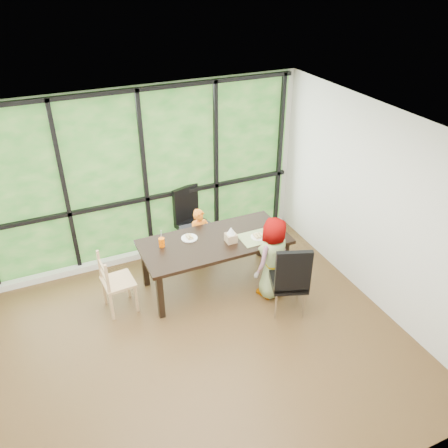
{
  "coord_description": "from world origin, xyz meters",
  "views": [
    {
      "loc": [
        -1.45,
        -3.93,
        4.26
      ],
      "look_at": [
        0.73,
        0.95,
        1.05
      ],
      "focal_mm": 36.66,
      "sensor_mm": 36.0,
      "label": 1
    }
  ],
  "objects_px": {
    "green_cup": "(276,233)",
    "chair_end_beech": "(118,282)",
    "plate_near": "(258,237)",
    "tissue_box": "(231,238)",
    "white_mug": "(275,223)",
    "dining_table": "(215,262)",
    "plate_far": "(189,238)",
    "orange_cup": "(162,242)",
    "chair_interior_leather": "(289,277)",
    "child_toddler": "(200,237)",
    "chair_window_leather": "(194,221)",
    "child_older": "(271,258)"
  },
  "relations": [
    {
      "from": "green_cup",
      "to": "chair_end_beech",
      "type": "bearing_deg",
      "value": 172.88
    },
    {
      "from": "plate_near",
      "to": "tissue_box",
      "type": "distance_m",
      "value": 0.41
    },
    {
      "from": "chair_end_beech",
      "to": "white_mug",
      "type": "relative_size",
      "value": 11.04
    },
    {
      "from": "dining_table",
      "to": "plate_far",
      "type": "bearing_deg",
      "value": 148.36
    },
    {
      "from": "plate_near",
      "to": "plate_far",
      "type": "bearing_deg",
      "value": 157.8
    },
    {
      "from": "plate_near",
      "to": "orange_cup",
      "type": "bearing_deg",
      "value": 165.68
    },
    {
      "from": "orange_cup",
      "to": "chair_interior_leather",
      "type": "bearing_deg",
      "value": -37.87
    },
    {
      "from": "white_mug",
      "to": "tissue_box",
      "type": "xyz_separation_m",
      "value": [
        -0.78,
        -0.14,
        0.02
      ]
    },
    {
      "from": "dining_table",
      "to": "child_toddler",
      "type": "xyz_separation_m",
      "value": [
        0.0,
        0.57,
        0.1
      ]
    },
    {
      "from": "chair_interior_leather",
      "to": "plate_far",
      "type": "bearing_deg",
      "value": -28.78
    },
    {
      "from": "child_toddler",
      "to": "green_cup",
      "type": "distance_m",
      "value": 1.23
    },
    {
      "from": "plate_near",
      "to": "white_mug",
      "type": "relative_size",
      "value": 2.73
    },
    {
      "from": "plate_far",
      "to": "chair_end_beech",
      "type": "bearing_deg",
      "value": -171.18
    },
    {
      "from": "plate_near",
      "to": "dining_table",
      "type": "bearing_deg",
      "value": 163.23
    },
    {
      "from": "chair_window_leather",
      "to": "child_older",
      "type": "relative_size",
      "value": 0.88
    },
    {
      "from": "chair_end_beech",
      "to": "plate_near",
      "type": "bearing_deg",
      "value": -100.09
    },
    {
      "from": "child_toddler",
      "to": "child_older",
      "type": "bearing_deg",
      "value": -61.81
    },
    {
      "from": "dining_table",
      "to": "white_mug",
      "type": "xyz_separation_m",
      "value": [
        0.98,
        0.02,
        0.42
      ]
    },
    {
      "from": "chair_interior_leather",
      "to": "white_mug",
      "type": "xyz_separation_m",
      "value": [
        0.3,
        0.95,
        0.25
      ]
    },
    {
      "from": "plate_far",
      "to": "orange_cup",
      "type": "bearing_deg",
      "value": -175.42
    },
    {
      "from": "dining_table",
      "to": "child_older",
      "type": "distance_m",
      "value": 0.85
    },
    {
      "from": "chair_interior_leather",
      "to": "tissue_box",
      "type": "bearing_deg",
      "value": -39.49
    },
    {
      "from": "child_toddler",
      "to": "plate_near",
      "type": "height_order",
      "value": "child_toddler"
    },
    {
      "from": "dining_table",
      "to": "chair_end_beech",
      "type": "bearing_deg",
      "value": 179.15
    },
    {
      "from": "chair_window_leather",
      "to": "green_cup",
      "type": "relative_size",
      "value": 8.46
    },
    {
      "from": "white_mug",
      "to": "tissue_box",
      "type": "height_order",
      "value": "tissue_box"
    },
    {
      "from": "child_toddler",
      "to": "white_mug",
      "type": "relative_size",
      "value": 11.54
    },
    {
      "from": "chair_interior_leather",
      "to": "tissue_box",
      "type": "relative_size",
      "value": 7.39
    },
    {
      "from": "chair_window_leather",
      "to": "child_toddler",
      "type": "relative_size",
      "value": 1.15
    },
    {
      "from": "child_older",
      "to": "plate_near",
      "type": "height_order",
      "value": "child_older"
    },
    {
      "from": "chair_end_beech",
      "to": "child_toddler",
      "type": "bearing_deg",
      "value": -72.84
    },
    {
      "from": "orange_cup",
      "to": "child_older",
      "type": "bearing_deg",
      "value": -27.27
    },
    {
      "from": "orange_cup",
      "to": "chair_window_leather",
      "type": "bearing_deg",
      "value": 46.05
    },
    {
      "from": "plate_near",
      "to": "green_cup",
      "type": "relative_size",
      "value": 1.74
    },
    {
      "from": "chair_window_leather",
      "to": "plate_near",
      "type": "xyz_separation_m",
      "value": [
        0.56,
        -1.13,
        0.22
      ]
    },
    {
      "from": "plate_near",
      "to": "orange_cup",
      "type": "distance_m",
      "value": 1.37
    },
    {
      "from": "chair_interior_leather",
      "to": "white_mug",
      "type": "relative_size",
      "value": 13.24
    },
    {
      "from": "plate_near",
      "to": "child_older",
      "type": "bearing_deg",
      "value": -87.36
    },
    {
      "from": "dining_table",
      "to": "plate_far",
      "type": "distance_m",
      "value": 0.53
    },
    {
      "from": "dining_table",
      "to": "plate_far",
      "type": "relative_size",
      "value": 9.02
    },
    {
      "from": "child_older",
      "to": "green_cup",
      "type": "bearing_deg",
      "value": -153.03
    },
    {
      "from": "dining_table",
      "to": "chair_window_leather",
      "type": "xyz_separation_m",
      "value": [
        0.04,
        0.94,
        0.17
      ]
    },
    {
      "from": "orange_cup",
      "to": "white_mug",
      "type": "bearing_deg",
      "value": -4.66
    },
    {
      "from": "chair_window_leather",
      "to": "orange_cup",
      "type": "bearing_deg",
      "value": -151.23
    },
    {
      "from": "chair_interior_leather",
      "to": "green_cup",
      "type": "bearing_deg",
      "value": -84.19
    },
    {
      "from": "dining_table",
      "to": "white_mug",
      "type": "height_order",
      "value": "white_mug"
    },
    {
      "from": "chair_end_beech",
      "to": "child_older",
      "type": "distance_m",
      "value": 2.1
    },
    {
      "from": "chair_end_beech",
      "to": "orange_cup",
      "type": "relative_size",
      "value": 6.83
    },
    {
      "from": "chair_window_leather",
      "to": "tissue_box",
      "type": "relative_size",
      "value": 7.39
    },
    {
      "from": "plate_near",
      "to": "tissue_box",
      "type": "relative_size",
      "value": 1.52
    }
  ]
}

